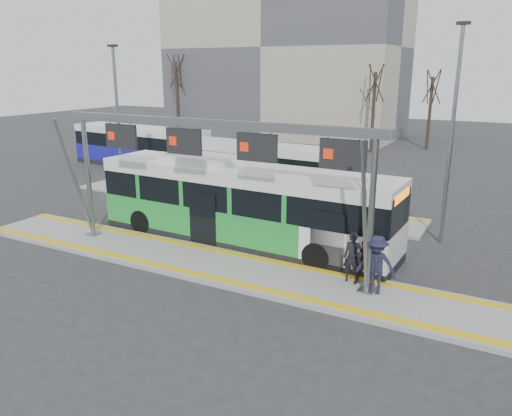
{
  "coord_description": "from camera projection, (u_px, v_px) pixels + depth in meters",
  "views": [
    {
      "loc": [
        9.33,
        -14.34,
        7.08
      ],
      "look_at": [
        0.02,
        3.0,
        1.53
      ],
      "focal_mm": 35.0,
      "sensor_mm": 36.0,
      "label": 1
    }
  ],
  "objects": [
    {
      "name": "hero_bus",
      "position": [
        242.0,
        205.0,
        20.53
      ],
      "size": [
        12.93,
        3.15,
        3.53
      ],
      "rotation": [
        0.0,
        0.0,
        -0.03
      ],
      "color": "black",
      "rests_on": "ground"
    },
    {
      "name": "apartment_block",
      "position": [
        287.0,
        47.0,
        52.72
      ],
      "size": [
        24.5,
        12.5,
        18.4
      ],
      "color": "#A79D8B",
      "rests_on": "ground"
    },
    {
      "name": "passenger_a",
      "position": [
        353.0,
        257.0,
        16.55
      ],
      "size": [
        0.68,
        0.5,
        1.71
      ],
      "primitive_type": "imported",
      "rotation": [
        0.0,
        0.0,
        0.15
      ],
      "color": "black",
      "rests_on": "platform_main"
    },
    {
      "name": "bg_bus_green",
      "position": [
        266.0,
        169.0,
        29.23
      ],
      "size": [
        11.21,
        2.93,
        2.77
      ],
      "rotation": [
        0.0,
        0.0,
        -0.05
      ],
      "color": "black",
      "rests_on": "ground"
    },
    {
      "name": "passenger_b",
      "position": [
        366.0,
        263.0,
        16.3
      ],
      "size": [
        0.91,
        0.81,
        1.55
      ],
      "primitive_type": "imported",
      "rotation": [
        0.0,
        0.0,
        0.35
      ],
      "color": "black",
      "rests_on": "platform_main"
    },
    {
      "name": "lamp_west",
      "position": [
        118.0,
        122.0,
        26.11
      ],
      "size": [
        0.5,
        0.25,
        8.2
      ],
      "color": "slate",
      "rests_on": "ground"
    },
    {
      "name": "lamp_east",
      "position": [
        452.0,
        132.0,
        19.66
      ],
      "size": [
        0.5,
        0.25,
        8.74
      ],
      "color": "slate",
      "rests_on": "ground"
    },
    {
      "name": "tactile_main",
      "position": [
        217.0,
        263.0,
        18.29
      ],
      "size": [
        22.0,
        2.65,
        0.02
      ],
      "color": "yellow",
      "rests_on": "platform_main"
    },
    {
      "name": "tactile_second",
      "position": [
        245.0,
        196.0,
        27.87
      ],
      "size": [
        20.0,
        0.35,
        0.02
      ],
      "color": "yellow",
      "rests_on": "platform_second"
    },
    {
      "name": "bg_bus_blue",
      "position": [
        140.0,
        147.0,
        36.63
      ],
      "size": [
        11.31,
        3.19,
        2.91
      ],
      "rotation": [
        0.0,
        0.0,
        -0.06
      ],
      "color": "black",
      "rests_on": "ground"
    },
    {
      "name": "passenger_c",
      "position": [
        376.0,
        265.0,
        15.67
      ],
      "size": [
        1.28,
        0.79,
        1.91
      ],
      "primitive_type": "imported",
      "rotation": [
        0.0,
        0.0,
        0.06
      ],
      "color": "#1C1C32",
      "rests_on": "platform_main"
    },
    {
      "name": "tree_far",
      "position": [
        176.0,
        72.0,
        51.97
      ],
      "size": [
        1.4,
        1.4,
        8.73
      ],
      "color": "#382B21",
      "rests_on": "ground"
    },
    {
      "name": "ground",
      "position": [
        217.0,
        267.0,
        18.33
      ],
      "size": [
        120.0,
        120.0,
        0.0
      ],
      "primitive_type": "plane",
      "color": "#2D2D30",
      "rests_on": "ground"
    },
    {
      "name": "gantry",
      "position": [
        210.0,
        150.0,
        17.54
      ],
      "size": [
        13.0,
        1.68,
        5.2
      ],
      "color": "slate",
      "rests_on": "platform_main"
    },
    {
      "name": "platform_main",
      "position": [
        217.0,
        265.0,
        18.31
      ],
      "size": [
        22.0,
        3.0,
        0.15
      ],
      "primitive_type": "cube",
      "color": "gray",
      "rests_on": "ground"
    },
    {
      "name": "platform_second",
      "position": [
        234.0,
        202.0,
        26.91
      ],
      "size": [
        20.0,
        3.0,
        0.15
      ],
      "primitive_type": "cube",
      "color": "gray",
      "rests_on": "ground"
    },
    {
      "name": "tree_left",
      "position": [
        375.0,
        84.0,
        41.63
      ],
      "size": [
        1.4,
        1.4,
        7.63
      ],
      "color": "#382B21",
      "rests_on": "ground"
    },
    {
      "name": "tree_mid",
      "position": [
        432.0,
        87.0,
        43.23
      ],
      "size": [
        1.4,
        1.4,
        7.17
      ],
      "color": "#382B21",
      "rests_on": "ground"
    }
  ]
}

